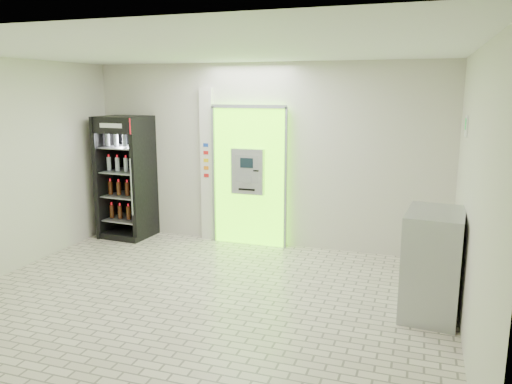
% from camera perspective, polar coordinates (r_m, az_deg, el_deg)
% --- Properties ---
extents(ground, '(6.00, 6.00, 0.00)m').
position_cam_1_polar(ground, '(6.38, -6.27, -12.15)').
color(ground, beige).
rests_on(ground, ground).
extents(room_shell, '(6.00, 6.00, 6.00)m').
position_cam_1_polar(room_shell, '(5.89, -6.66, 4.49)').
color(room_shell, beige).
rests_on(room_shell, ground).
extents(atm_assembly, '(1.30, 0.24, 2.33)m').
position_cam_1_polar(atm_assembly, '(8.27, -0.71, 1.92)').
color(atm_assembly, '#6AFF0D').
rests_on(atm_assembly, ground).
extents(pillar, '(0.22, 0.11, 2.60)m').
position_cam_1_polar(pillar, '(8.57, -5.57, 3.08)').
color(pillar, silver).
rests_on(pillar, ground).
extents(beverage_cooler, '(0.84, 0.78, 2.12)m').
position_cam_1_polar(beverage_cooler, '(9.03, -14.58, 1.38)').
color(beverage_cooler, black).
rests_on(beverage_cooler, ground).
extents(steel_cabinet, '(0.70, 0.97, 1.23)m').
position_cam_1_polar(steel_cabinet, '(6.11, 19.51, -7.70)').
color(steel_cabinet, '#A0A2A7').
rests_on(steel_cabinet, ground).
extents(exit_sign, '(0.02, 0.22, 0.26)m').
position_cam_1_polar(exit_sign, '(6.72, 22.91, 6.94)').
color(exit_sign, white).
rests_on(exit_sign, room_shell).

